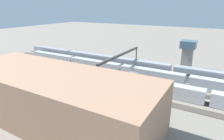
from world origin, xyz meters
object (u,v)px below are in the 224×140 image
at_px(control_tower, 188,52).
at_px(maintenance_shed, 52,96).
at_px(train_on_track_4, 208,98).
at_px(train_on_track_1, 114,63).
at_px(signal_gantry, 121,57).
at_px(train_on_track_2, 121,69).

bearing_deg(control_tower, maintenance_shed, 70.65).
bearing_deg(train_on_track_4, train_on_track_1, -21.93).
height_order(signal_gantry, maintenance_shed, maintenance_shed).
distance_m(train_on_track_1, train_on_track_2, 7.86).
bearing_deg(train_on_track_4, signal_gantry, -13.94).
distance_m(train_on_track_1, maintenance_shed, 41.00).
relative_size(train_on_track_1, train_on_track_2, 1.00).
distance_m(signal_gantry, maintenance_shed, 32.87).
height_order(train_on_track_1, train_on_track_2, train_on_track_1).
xyz_separation_m(train_on_track_2, signal_gantry, (-1.00, 2.50, 5.53)).
bearing_deg(maintenance_shed, control_tower, -109.35).
xyz_separation_m(train_on_track_2, maintenance_shed, (-0.78, 35.31, 3.66)).
bearing_deg(control_tower, train_on_track_4, 109.70).
height_order(train_on_track_4, signal_gantry, signal_gantry).
relative_size(signal_gantry, control_tower, 2.54).
bearing_deg(train_on_track_2, train_on_track_4, 162.24).
relative_size(train_on_track_4, train_on_track_2, 0.49).
distance_m(train_on_track_4, train_on_track_1, 40.17).
distance_m(signal_gantry, control_tower, 29.98).
bearing_deg(signal_gantry, train_on_track_2, -68.19).
distance_m(train_on_track_4, signal_gantry, 31.63).
bearing_deg(signal_gantry, maintenance_shed, 89.61).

